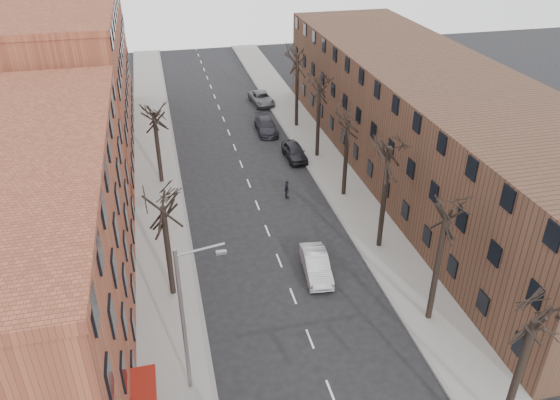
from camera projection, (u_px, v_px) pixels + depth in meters
sidewalk_left at (157, 177)px, 50.02m from camera, size 4.00×90.00×0.15m
sidewalk_right at (324, 160)px, 53.20m from camera, size 4.00×90.00×0.15m
building_left_near at (4, 265)px, 28.61m from camera, size 12.00×26.00×12.00m
building_left_far at (61, 80)px, 52.55m from camera, size 12.00×28.00×14.00m
building_right at (430, 124)px, 48.11m from camera, size 12.00×50.00×10.00m
tree_right_b at (428, 319)px, 33.77m from camera, size 5.20×5.20×10.80m
tree_right_c at (379, 247)px, 40.52m from camera, size 5.20×5.20×11.60m
tree_right_d at (343, 195)px, 47.26m from camera, size 5.20×5.20×10.00m
tree_right_e at (317, 156)px, 54.00m from camera, size 5.20×5.20×10.80m
tree_right_f at (296, 126)px, 60.74m from camera, size 5.20×5.20×11.60m
tree_left_a at (174, 294)px, 35.81m from camera, size 5.20×5.20×9.50m
tree_left_b at (162, 182)px, 49.29m from camera, size 5.20×5.20×9.50m
streetlight at (186, 316)px, 26.67m from camera, size 2.45×0.22×9.03m
silver_sedan at (316, 265)px, 37.29m from camera, size 2.08×4.79×1.53m
parked_car_near at (294, 152)px, 53.18m from camera, size 1.92×4.53×1.53m
parked_car_mid at (266, 126)px, 58.95m from camera, size 2.15×5.06×1.46m
parked_car_far at (262, 98)px, 66.67m from camera, size 2.73×5.21×1.40m
pedestrian_crossing at (287, 190)px, 46.36m from camera, size 0.43×1.00×1.68m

